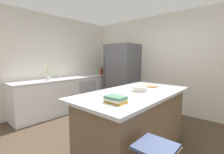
{
  "coord_description": "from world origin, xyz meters",
  "views": [
    {
      "loc": [
        1.66,
        -1.88,
        1.42
      ],
      "look_at": [
        -0.75,
        0.86,
        1.0
      ],
      "focal_mm": 24.97,
      "sensor_mm": 36.0,
      "label": 1
    }
  ],
  "objects": [
    {
      "name": "wall_rear",
      "position": [
        0.0,
        2.25,
        1.3
      ],
      "size": [
        6.0,
        0.1,
        2.6
      ],
      "primitive_type": "cube",
      "color": "silver",
      "rests_on": "ground_plane"
    },
    {
      "name": "syrup_bottle",
      "position": [
        -2.04,
        1.81,
        1.02
      ],
      "size": [
        0.07,
        0.07,
        0.29
      ],
      "color": "#5B3319",
      "rests_on": "counter_run_left"
    },
    {
      "name": "flower_vase",
      "position": [
        -2.02,
        -0.06,
        0.99
      ],
      "size": [
        0.09,
        0.09,
        0.31
      ],
      "color": "silver",
      "rests_on": "counter_run_left"
    },
    {
      "name": "hot_sauce_bottle",
      "position": [
        -2.0,
        1.71,
        0.99
      ],
      "size": [
        0.05,
        0.05,
        0.21
      ],
      "color": "red",
      "rests_on": "counter_run_left"
    },
    {
      "name": "sink_faucet",
      "position": [
        -2.13,
        0.31,
        1.06
      ],
      "size": [
        0.15,
        0.05,
        0.3
      ],
      "color": "silver",
      "rests_on": "counter_run_left"
    },
    {
      "name": "wall_left",
      "position": [
        -2.45,
        0.0,
        1.3
      ],
      "size": [
        0.1,
        6.0,
        2.6
      ],
      "primitive_type": "cube",
      "color": "silver",
      "rests_on": "ground_plane"
    },
    {
      "name": "counter_run_left",
      "position": [
        -2.08,
        0.59,
        0.45
      ],
      "size": [
        0.67,
        3.05,
        0.9
      ],
      "color": "white",
      "rests_on": "ground_plane"
    },
    {
      "name": "cutting_board",
      "position": [
        0.33,
        0.64,
        0.94
      ],
      "size": [
        0.3,
        0.21,
        0.02
      ],
      "color": "#9E7042",
      "rests_on": "kitchen_island"
    },
    {
      "name": "olive_oil_bottle",
      "position": [
        -2.15,
        2.0,
        1.03
      ],
      "size": [
        0.05,
        0.05,
        0.32
      ],
      "color": "olive",
      "rests_on": "counter_run_left"
    },
    {
      "name": "refrigerator",
      "position": [
        -1.18,
        1.82,
        0.93
      ],
      "size": [
        0.86,
        0.79,
        1.85
      ],
      "color": "#56565B",
      "rests_on": "ground_plane"
    },
    {
      "name": "kitchen_island",
      "position": [
        0.39,
        0.11,
        0.47
      ],
      "size": [
        1.0,
        2.02,
        0.93
      ],
      "color": "#7A6047",
      "rests_on": "ground_plane"
    },
    {
      "name": "ground_plane",
      "position": [
        0.0,
        0.0,
        0.0
      ],
      "size": [
        7.2,
        7.2,
        0.0
      ],
      "primitive_type": "plane",
      "color": "#4C3D2D"
    },
    {
      "name": "soda_bottle",
      "position": [
        -2.12,
        1.91,
        1.04
      ],
      "size": [
        0.07,
        0.07,
        0.33
      ],
      "color": "silver",
      "rests_on": "counter_run_left"
    },
    {
      "name": "mixing_bowl",
      "position": [
        0.42,
        0.19,
        0.96
      ],
      "size": [
        0.23,
        0.23,
        0.08
      ],
      "color": "silver",
      "rests_on": "kitchen_island"
    },
    {
      "name": "cookbook_stack",
      "position": [
        0.55,
        -0.55,
        0.97
      ],
      "size": [
        0.25,
        0.19,
        0.08
      ],
      "color": "gold",
      "rests_on": "kitchen_island"
    }
  ]
}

